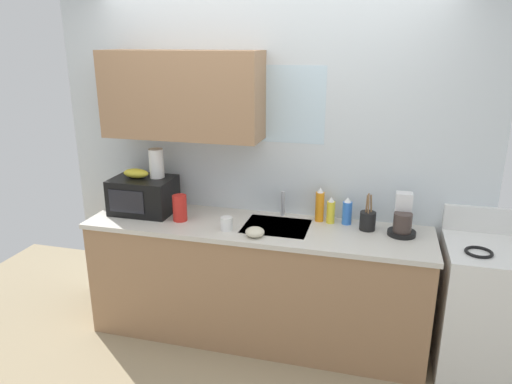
# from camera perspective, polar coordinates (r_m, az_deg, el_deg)

# --- Properties ---
(kitchen_wall_assembly) EXTENTS (3.25, 0.42, 2.50)m
(kitchen_wall_assembly) POSITION_cam_1_polar(r_m,az_deg,el_deg) (3.60, -0.74, 4.96)
(kitchen_wall_assembly) COLOR silver
(kitchen_wall_assembly) RESTS_ON ground
(counter_unit) EXTENTS (2.48, 0.63, 0.90)m
(counter_unit) POSITION_cam_1_polar(r_m,az_deg,el_deg) (3.62, 0.04, -10.49)
(counter_unit) COLOR #9E7551
(counter_unit) RESTS_ON ground
(sink_faucet) EXTENTS (0.03, 0.03, 0.19)m
(sink_faucet) POSITION_cam_1_polar(r_m,az_deg,el_deg) (3.59, 3.23, -1.41)
(sink_faucet) COLOR #B2B5BA
(sink_faucet) RESTS_ON counter_unit
(stove_range) EXTENTS (0.60, 0.60, 1.08)m
(stove_range) POSITION_cam_1_polar(r_m,az_deg,el_deg) (3.61, 25.75, -12.51)
(stove_range) COLOR white
(stove_range) RESTS_ON ground
(microwave) EXTENTS (0.46, 0.35, 0.27)m
(microwave) POSITION_cam_1_polar(r_m,az_deg,el_deg) (3.75, -13.28, -0.37)
(microwave) COLOR black
(microwave) RESTS_ON counter_unit
(banana_bunch) EXTENTS (0.20, 0.11, 0.07)m
(banana_bunch) POSITION_cam_1_polar(r_m,az_deg,el_deg) (3.72, -14.13, 2.18)
(banana_bunch) COLOR gold
(banana_bunch) RESTS_ON microwave
(paper_towel_roll) EXTENTS (0.11, 0.11, 0.22)m
(paper_towel_roll) POSITION_cam_1_polar(r_m,az_deg,el_deg) (3.68, -11.79, 3.37)
(paper_towel_roll) COLOR white
(paper_towel_roll) RESTS_ON microwave
(coffee_maker) EXTENTS (0.19, 0.21, 0.28)m
(coffee_maker) POSITION_cam_1_polar(r_m,az_deg,el_deg) (3.40, 17.08, -3.12)
(coffee_maker) COLOR black
(coffee_maker) RESTS_ON counter_unit
(dish_soap_bottle_orange) EXTENTS (0.06, 0.06, 0.25)m
(dish_soap_bottle_orange) POSITION_cam_1_polar(r_m,az_deg,el_deg) (3.50, 7.61, -1.59)
(dish_soap_bottle_orange) COLOR orange
(dish_soap_bottle_orange) RESTS_ON counter_unit
(dish_soap_bottle_yellow) EXTENTS (0.06, 0.06, 0.20)m
(dish_soap_bottle_yellow) POSITION_cam_1_polar(r_m,az_deg,el_deg) (3.49, 8.91, -2.23)
(dish_soap_bottle_yellow) COLOR yellow
(dish_soap_bottle_yellow) RESTS_ON counter_unit
(dish_soap_bottle_blue) EXTENTS (0.07, 0.07, 0.20)m
(dish_soap_bottle_blue) POSITION_cam_1_polar(r_m,az_deg,el_deg) (3.49, 10.81, -2.31)
(dish_soap_bottle_blue) COLOR blue
(dish_soap_bottle_blue) RESTS_ON counter_unit
(cereal_canister) EXTENTS (0.10, 0.10, 0.19)m
(cereal_canister) POSITION_cam_1_polar(r_m,az_deg,el_deg) (3.53, -9.08, -1.90)
(cereal_canister) COLOR red
(cereal_canister) RESTS_ON counter_unit
(mug_white) EXTENTS (0.08, 0.08, 0.09)m
(mug_white) POSITION_cam_1_polar(r_m,az_deg,el_deg) (3.34, -3.53, -3.79)
(mug_white) COLOR white
(mug_white) RESTS_ON counter_unit
(utensil_crock) EXTENTS (0.11, 0.11, 0.27)m
(utensil_crock) POSITION_cam_1_polar(r_m,az_deg,el_deg) (3.42, 13.18, -3.30)
(utensil_crock) COLOR black
(utensil_crock) RESTS_ON counter_unit
(small_bowl) EXTENTS (0.13, 0.13, 0.06)m
(small_bowl) POSITION_cam_1_polar(r_m,az_deg,el_deg) (3.23, -0.14, -4.79)
(small_bowl) COLOR beige
(small_bowl) RESTS_ON counter_unit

